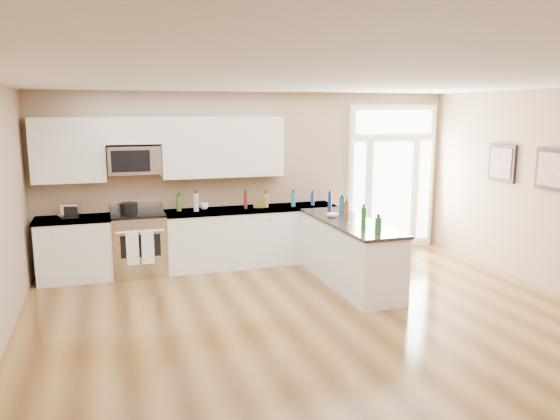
# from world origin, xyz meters

# --- Properties ---
(ground) EXTENTS (8.00, 8.00, 0.00)m
(ground) POSITION_xyz_m (0.00, 0.00, 0.00)
(ground) COLOR #563618
(room_shell) EXTENTS (8.00, 8.00, 8.00)m
(room_shell) POSITION_xyz_m (0.00, 0.00, 1.71)
(room_shell) COLOR #A08265
(room_shell) RESTS_ON ground
(back_cabinet_left) EXTENTS (1.10, 0.66, 0.94)m
(back_cabinet_left) POSITION_xyz_m (-2.87, 3.69, 0.44)
(back_cabinet_left) COLOR white
(back_cabinet_left) RESTS_ON ground
(back_cabinet_right) EXTENTS (2.85, 0.66, 0.94)m
(back_cabinet_right) POSITION_xyz_m (-0.16, 3.69, 0.44)
(back_cabinet_right) COLOR white
(back_cabinet_right) RESTS_ON ground
(peninsula_cabinet) EXTENTS (0.69, 2.32, 0.94)m
(peninsula_cabinet) POSITION_xyz_m (0.93, 2.24, 0.43)
(peninsula_cabinet) COLOR white
(peninsula_cabinet) RESTS_ON ground
(upper_cabinet_left) EXTENTS (1.04, 0.33, 0.95)m
(upper_cabinet_left) POSITION_xyz_m (-2.88, 3.83, 1.93)
(upper_cabinet_left) COLOR white
(upper_cabinet_left) RESTS_ON room_shell
(upper_cabinet_right) EXTENTS (1.94, 0.33, 0.95)m
(upper_cabinet_right) POSITION_xyz_m (-0.57, 3.83, 1.93)
(upper_cabinet_right) COLOR white
(upper_cabinet_right) RESTS_ON room_shell
(upper_cabinet_short) EXTENTS (0.82, 0.33, 0.40)m
(upper_cabinet_short) POSITION_xyz_m (-1.95, 3.83, 2.20)
(upper_cabinet_short) COLOR white
(upper_cabinet_short) RESTS_ON room_shell
(microwave) EXTENTS (0.78, 0.41, 0.42)m
(microwave) POSITION_xyz_m (-1.95, 3.80, 1.76)
(microwave) COLOR silver
(microwave) RESTS_ON room_shell
(entry_door) EXTENTS (1.70, 0.10, 2.60)m
(entry_door) POSITION_xyz_m (2.55, 3.95, 1.30)
(entry_door) COLOR white
(entry_door) RESTS_ON ground
(wall_art_near) EXTENTS (0.05, 0.58, 0.58)m
(wall_art_near) POSITION_xyz_m (3.47, 2.20, 1.70)
(wall_art_near) COLOR black
(wall_art_near) RESTS_ON room_shell
(wall_art_far) EXTENTS (0.05, 0.58, 0.58)m
(wall_art_far) POSITION_xyz_m (3.47, 1.20, 1.70)
(wall_art_far) COLOR black
(wall_art_far) RESTS_ON room_shell
(kitchen_range) EXTENTS (0.80, 0.71, 1.08)m
(kitchen_range) POSITION_xyz_m (-1.94, 3.69, 0.48)
(kitchen_range) COLOR silver
(kitchen_range) RESTS_ON ground
(stockpot) EXTENTS (0.31, 0.31, 0.20)m
(stockpot) POSITION_xyz_m (-2.07, 3.64, 1.05)
(stockpot) COLOR black
(stockpot) RESTS_ON kitchen_range
(toaster_oven) EXTENTS (0.28, 0.25, 0.21)m
(toaster_oven) POSITION_xyz_m (-2.89, 3.71, 1.05)
(toaster_oven) COLOR silver
(toaster_oven) RESTS_ON back_cabinet_left
(cardboard_box) EXTENTS (0.22, 0.19, 0.15)m
(cardboard_box) POSITION_xyz_m (-0.01, 3.71, 1.02)
(cardboard_box) COLOR brown
(cardboard_box) RESTS_ON back_cabinet_right
(bowl_left) EXTENTS (0.27, 0.27, 0.05)m
(bowl_left) POSITION_xyz_m (-2.97, 3.75, 0.97)
(bowl_left) COLOR white
(bowl_left) RESTS_ON back_cabinet_left
(bowl_peninsula) EXTENTS (0.22, 0.22, 0.06)m
(bowl_peninsula) POSITION_xyz_m (0.80, 2.56, 0.97)
(bowl_peninsula) COLOR white
(bowl_peninsula) RESTS_ON peninsula_cabinet
(cup_counter) EXTENTS (0.15, 0.15, 0.10)m
(cup_counter) POSITION_xyz_m (-0.90, 3.78, 0.99)
(cup_counter) COLOR white
(cup_counter) RESTS_ON back_cabinet_right
(counter_bottles) EXTENTS (2.39, 2.47, 0.30)m
(counter_bottles) POSITION_xyz_m (0.27, 2.99, 1.07)
(counter_bottles) COLOR #19591E
(counter_bottles) RESTS_ON back_cabinet_right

